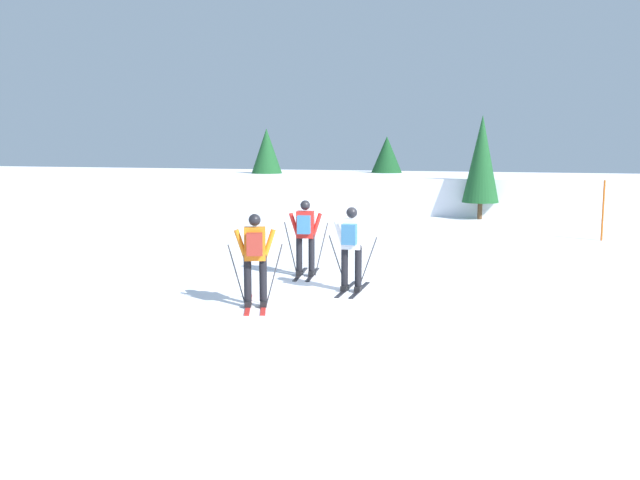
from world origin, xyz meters
name	(u,v)px	position (x,y,z in m)	size (l,w,h in m)	color
ground_plane	(347,290)	(0.00, 0.00, 0.00)	(120.00, 120.00, 0.00)	white
far_snow_ridge	(449,192)	(0.00, 18.43, 0.77)	(80.00, 7.66, 1.53)	white
skier_red	(305,234)	(-1.27, 1.13, 0.96)	(0.99, 1.64, 1.71)	black
skier_white	(351,245)	(0.11, -0.14, 0.96)	(1.00, 1.61, 1.71)	black
skier_orange	(255,256)	(-1.22, -1.92, 0.96)	(0.95, 1.63, 1.71)	red
trail_marker_pole	(603,211)	(5.68, 9.16, 0.93)	(0.06, 0.06, 1.85)	#C65614
conifer_far_left	(482,159)	(1.69, 14.19, 2.36)	(1.43, 1.43, 4.06)	#513823
conifer_far_right	(267,160)	(-8.56, 17.52, 2.19)	(2.03, 2.03, 3.67)	#513823
conifer_far_centre	(387,162)	(-3.20, 19.92, 2.04)	(2.14, 2.14, 3.31)	#513823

